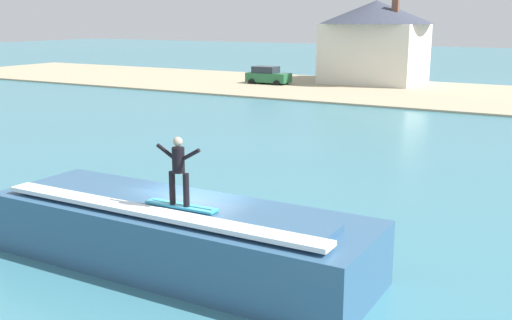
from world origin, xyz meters
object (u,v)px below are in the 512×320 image
(surfboard, at_px, (181,206))
(house_with_chimney, at_px, (375,38))
(wave_crest, at_px, (178,235))
(car_near_shore, at_px, (268,76))
(surfer, at_px, (179,167))

(surfboard, bearing_deg, house_with_chimney, 103.17)
(surfboard, bearing_deg, wave_crest, 135.04)
(house_with_chimney, bearing_deg, car_near_shore, -143.94)
(surfer, bearing_deg, wave_crest, 131.63)
(car_near_shore, bearing_deg, surfer, -64.36)
(surfer, relative_size, car_near_shore, 0.41)
(surfer, distance_m, house_with_chimney, 49.15)
(wave_crest, height_order, surfboard, surfboard)
(surfboard, bearing_deg, surfer, -119.19)
(wave_crest, height_order, surfer, surfer)
(wave_crest, bearing_deg, surfer, -48.37)
(house_with_chimney, bearing_deg, surfer, -76.87)
(wave_crest, relative_size, house_with_chimney, 0.96)
(surfer, xyz_separation_m, car_near_shore, (-19.90, 41.47, -2.01))
(surfer, distance_m, car_near_shore, 46.04)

